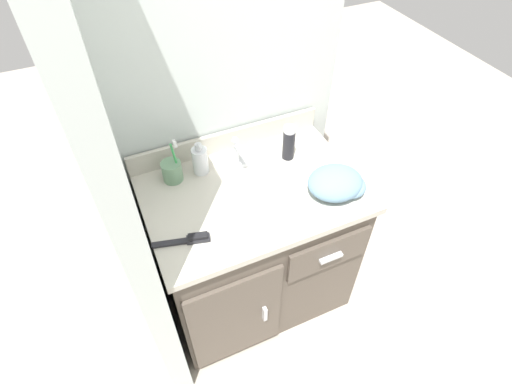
# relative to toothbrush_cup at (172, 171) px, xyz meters

# --- Properties ---
(ground_plane) EXTENTS (6.00, 6.00, 0.00)m
(ground_plane) POSITION_rel_toothbrush_cup_xyz_m (0.27, -0.19, -0.80)
(ground_plane) COLOR #ADA393
(wall_back) EXTENTS (1.03, 0.08, 2.20)m
(wall_back) POSITION_rel_toothbrush_cup_xyz_m (0.27, 0.15, 0.30)
(wall_back) COLOR silver
(wall_back) RESTS_ON ground_plane
(wall_left) EXTENTS (0.08, 0.66, 2.20)m
(wall_left) POSITION_rel_toothbrush_cup_xyz_m (-0.21, -0.19, 0.30)
(wall_left) COLOR silver
(wall_left) RESTS_ON ground_plane
(vanity) EXTENTS (0.85, 0.60, 0.75)m
(vanity) POSITION_rel_toothbrush_cup_xyz_m (0.26, -0.19, -0.41)
(vanity) COLOR brown
(vanity) RESTS_ON ground_plane
(backsplash) EXTENTS (0.85, 0.02, 0.09)m
(backsplash) POSITION_rel_toothbrush_cup_xyz_m (0.27, 0.09, 0.00)
(backsplash) COLOR beige
(backsplash) RESTS_ON vanity
(sink_faucet) EXTENTS (0.09, 0.09, 0.14)m
(sink_faucet) POSITION_rel_toothbrush_cup_xyz_m (0.27, -0.03, 0.00)
(sink_faucet) COLOR silver
(sink_faucet) RESTS_ON vanity
(toothbrush_cup) EXTENTS (0.08, 0.08, 0.19)m
(toothbrush_cup) POSITION_rel_toothbrush_cup_xyz_m (0.00, 0.00, 0.00)
(toothbrush_cup) COLOR gray
(toothbrush_cup) RESTS_ON vanity
(soap_dispenser) EXTENTS (0.06, 0.07, 0.15)m
(soap_dispenser) POSITION_rel_toothbrush_cup_xyz_m (0.12, -0.00, 0.02)
(soap_dispenser) COLOR white
(soap_dispenser) RESTS_ON vanity
(shaving_cream_can) EXTENTS (0.05, 0.05, 0.16)m
(shaving_cream_can) POSITION_rel_toothbrush_cup_xyz_m (0.48, -0.07, 0.03)
(shaving_cream_can) COLOR black
(shaving_cream_can) RESTS_ON vanity
(hairbrush) EXTENTS (0.20, 0.07, 0.03)m
(hairbrush) POSITION_rel_toothbrush_cup_xyz_m (-0.04, -0.33, -0.03)
(hairbrush) COLOR #232328
(hairbrush) RESTS_ON vanity
(hand_towel) EXTENTS (0.22, 0.19, 0.09)m
(hand_towel) POSITION_rel_toothbrush_cup_xyz_m (0.57, -0.33, -0.00)
(hand_towel) COLOR #6B8EA8
(hand_towel) RESTS_ON vanity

